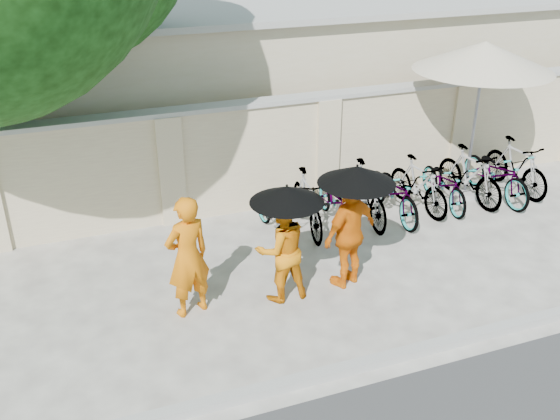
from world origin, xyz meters
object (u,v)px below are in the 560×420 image
object	(u,v)px
monk_left	(188,257)
monk_center	(281,249)
patio_umbrella	(484,58)
monk_right	(350,233)

from	to	relation	value
monk_left	monk_center	xyz separation A→B (m)	(1.33, -0.10, -0.09)
monk_left	monk_center	size ratio (longest dim) A/B	1.11
monk_left	patio_umbrella	bearing A→B (deg)	-178.73
monk_right	monk_left	bearing A→B (deg)	-24.77
monk_left	monk_right	world-z (taller)	monk_left
monk_left	patio_umbrella	size ratio (longest dim) A/B	0.54
monk_center	patio_umbrella	world-z (taller)	patio_umbrella
monk_left	patio_umbrella	world-z (taller)	patio_umbrella
monk_left	monk_center	world-z (taller)	monk_left
patio_umbrella	monk_left	bearing A→B (deg)	-161.72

